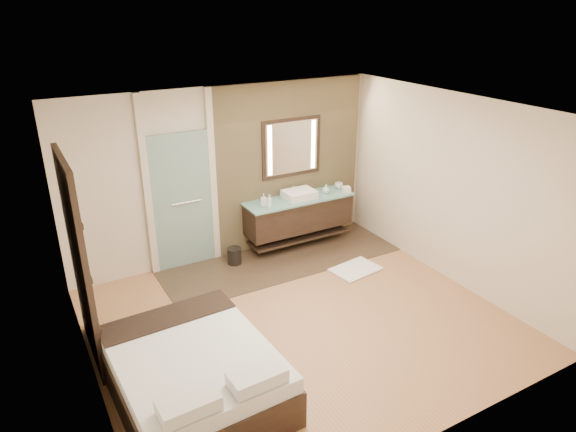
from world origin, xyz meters
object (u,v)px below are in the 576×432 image
vanity (299,214)px  bed (194,374)px  mirror_unit (292,147)px  waste_bin (234,256)px

vanity → bed: (-2.75, -2.58, -0.28)m
mirror_unit → bed: 4.16m
mirror_unit → waste_bin: (-1.20, -0.31, -1.51)m
mirror_unit → bed: (-2.75, -2.81, -1.35)m
bed → mirror_unit: bearing=43.3°
mirror_unit → waste_bin: mirror_unit is taller
bed → vanity: bearing=40.8°
vanity → mirror_unit: size_ratio=1.75×
vanity → bed: bearing=-136.9°
waste_bin → vanity: bearing=3.2°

